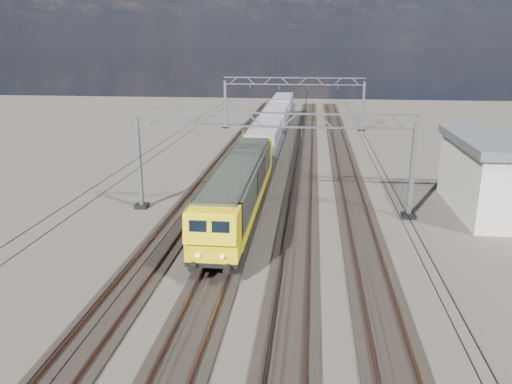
# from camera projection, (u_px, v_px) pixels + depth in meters

# --- Properties ---
(ground) EXTENTS (160.00, 160.00, 0.00)m
(ground) POSITION_uv_depth(u_px,v_px,m) (266.00, 233.00, 31.68)
(ground) COLOR #2C2721
(ground) RESTS_ON ground
(track_outer_west) EXTENTS (2.60, 140.00, 0.30)m
(track_outer_west) POSITION_uv_depth(u_px,v_px,m) (174.00, 228.00, 32.31)
(track_outer_west) COLOR black
(track_outer_west) RESTS_ON ground
(track_loco) EXTENTS (2.60, 140.00, 0.30)m
(track_loco) POSITION_uv_depth(u_px,v_px,m) (235.00, 231.00, 31.88)
(track_loco) COLOR black
(track_loco) RESTS_ON ground
(track_inner_east) EXTENTS (2.60, 140.00, 0.30)m
(track_inner_east) POSITION_uv_depth(u_px,v_px,m) (298.00, 233.00, 31.45)
(track_inner_east) COLOR black
(track_inner_east) RESTS_ON ground
(track_outer_east) EXTENTS (2.60, 140.00, 0.30)m
(track_outer_east) POSITION_uv_depth(u_px,v_px,m) (362.00, 236.00, 31.02)
(track_outer_east) COLOR black
(track_outer_east) RESTS_ON ground
(catenary_gantry_mid) EXTENTS (19.90, 0.90, 7.11)m
(catenary_gantry_mid) POSITION_uv_depth(u_px,v_px,m) (272.00, 159.00, 34.37)
(catenary_gantry_mid) COLOR gray
(catenary_gantry_mid) RESTS_ON ground
(catenary_gantry_far) EXTENTS (19.90, 0.90, 7.11)m
(catenary_gantry_far) POSITION_uv_depth(u_px,v_px,m) (293.00, 101.00, 68.64)
(catenary_gantry_far) COLOR gray
(catenary_gantry_far) RESTS_ON ground
(overhead_wires) EXTENTS (12.03, 140.00, 0.53)m
(overhead_wires) POSITION_uv_depth(u_px,v_px,m) (276.00, 123.00, 37.65)
(overhead_wires) COLOR black
(overhead_wires) RESTS_ON ground
(locomotive) EXTENTS (2.76, 21.10, 3.62)m
(locomotive) POSITION_uv_depth(u_px,v_px,m) (240.00, 186.00, 33.54)
(locomotive) COLOR black
(locomotive) RESTS_ON ground
(hopper_wagon_lead) EXTENTS (3.38, 13.00, 3.25)m
(hopper_wagon_lead) POSITION_uv_depth(u_px,v_px,m) (265.00, 139.00, 50.42)
(hopper_wagon_lead) COLOR black
(hopper_wagon_lead) RESTS_ON ground
(hopper_wagon_mid) EXTENTS (3.38, 13.00, 3.25)m
(hopper_wagon_mid) POSITION_uv_depth(u_px,v_px,m) (276.00, 119.00, 63.93)
(hopper_wagon_mid) COLOR black
(hopper_wagon_mid) RESTS_ON ground
(hopper_wagon_third) EXTENTS (3.38, 13.00, 3.25)m
(hopper_wagon_third) POSITION_uv_depth(u_px,v_px,m) (282.00, 106.00, 77.45)
(hopper_wagon_third) COLOR black
(hopper_wagon_third) RESTS_ON ground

